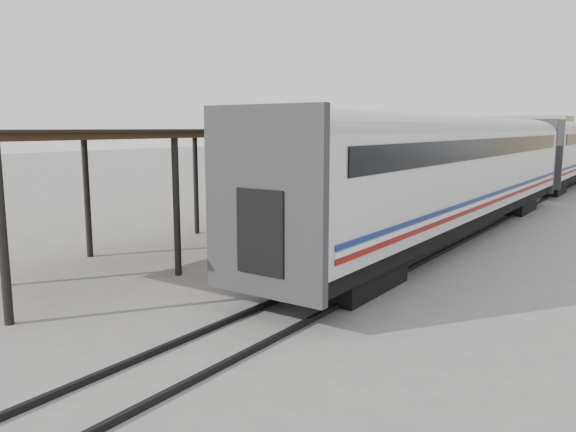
# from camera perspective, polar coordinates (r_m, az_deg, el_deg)

# --- Properties ---
(ground) EXTENTS (160.00, 160.00, 0.00)m
(ground) POSITION_cam_1_polar(r_m,az_deg,el_deg) (17.10, -3.04, -5.25)
(ground) COLOR slate
(ground) RESTS_ON ground
(train) EXTENTS (3.45, 76.01, 4.01)m
(train) POSITION_cam_1_polar(r_m,az_deg,el_deg) (47.40, 26.55, 6.21)
(train) COLOR silver
(train) RESTS_ON ground
(canopy) EXTENTS (4.90, 64.30, 4.15)m
(canopy) POSITION_cam_1_polar(r_m,az_deg,el_deg) (39.48, 14.90, 8.39)
(canopy) COLOR #422B19
(canopy) RESTS_ON ground
(rails) EXTENTS (1.54, 150.00, 0.12)m
(rails) POSITION_cam_1_polar(r_m,az_deg,el_deg) (47.76, 26.37, 3.06)
(rails) COLOR black
(rails) RESTS_ON ground
(building_left) EXTENTS (12.00, 8.00, 6.00)m
(building_left) POSITION_cam_1_polar(r_m,az_deg,el_deg) (97.19, 23.12, 7.54)
(building_left) COLOR tan
(building_left) RESTS_ON ground
(baggage_cart) EXTENTS (1.92, 2.67, 0.86)m
(baggage_cart) POSITION_cam_1_polar(r_m,az_deg,el_deg) (15.94, -2.31, -3.90)
(baggage_cart) COLOR brown
(baggage_cart) RESTS_ON ground
(suitcase_stack) EXTENTS (1.26, 1.30, 0.57)m
(suitcase_stack) POSITION_cam_1_polar(r_m,az_deg,el_deg) (16.20, -2.25, -2.22)
(suitcase_stack) COLOR #313234
(suitcase_stack) RESTS_ON baggage_cart
(luggage_tug) EXTENTS (0.95, 1.49, 1.28)m
(luggage_tug) POSITION_cam_1_polar(r_m,az_deg,el_deg) (32.11, 13.17, 2.28)
(luggage_tug) COLOR maroon
(luggage_tug) RESTS_ON ground
(porter) EXTENTS (0.45, 0.66, 1.79)m
(porter) POSITION_cam_1_polar(r_m,az_deg,el_deg) (15.07, -3.08, -0.37)
(porter) COLOR navy
(porter) RESTS_ON baggage_cart
(pedestrian) EXTENTS (1.12, 0.73, 1.76)m
(pedestrian) POSITION_cam_1_polar(r_m,az_deg,el_deg) (30.25, 8.75, 2.57)
(pedestrian) COLOR black
(pedestrian) RESTS_ON ground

